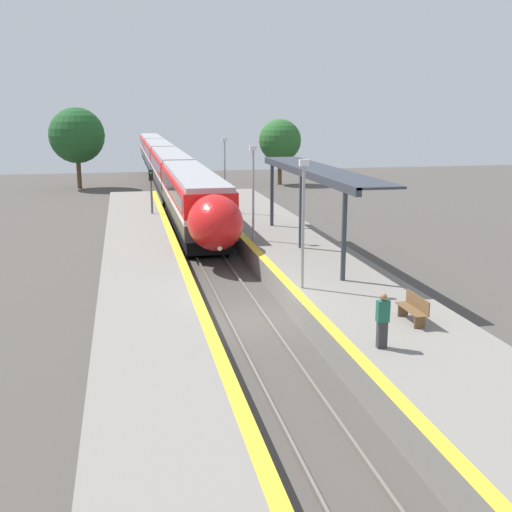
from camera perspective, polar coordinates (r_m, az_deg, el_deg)
ground_plane at (r=24.42m, az=-0.81°, el=-5.74°), size 120.00×120.00×0.00m
rail_left at (r=24.28m, az=-2.49°, el=-5.68°), size 0.08×90.00×0.15m
rail_right at (r=24.54m, az=0.85°, el=-5.47°), size 0.08×90.00×0.15m
train at (r=69.05m, az=-8.11°, el=8.19°), size 2.88×78.99×3.89m
platform_right at (r=25.33m, az=8.45°, el=-3.97°), size 4.88×64.00×1.04m
platform_left at (r=23.88m, az=-9.35°, el=-5.06°), size 3.78×64.00×1.04m
platform_bench at (r=21.56m, az=13.86°, el=-4.50°), size 0.44×1.66×0.89m
person_waiting at (r=18.96m, az=11.18°, el=-5.59°), size 0.36×0.22×1.65m
railway_signal at (r=43.10m, az=-9.28°, el=5.58°), size 0.28×0.28×3.92m
lamppost_near at (r=24.42m, az=4.21°, el=3.63°), size 0.36×0.20×4.96m
lamppost_mid at (r=33.64m, az=-0.25°, el=6.23°), size 0.36×0.20×4.96m
lamppost_far at (r=43.02m, az=-2.80°, el=7.69°), size 0.36×0.20×4.96m
station_canopy at (r=31.81m, az=5.08°, el=7.27°), size 2.02×15.76×3.95m
background_tree_left at (r=66.64m, az=-15.65°, el=10.27°), size 5.44×5.44×7.98m
background_tree_right at (r=67.91m, az=2.15°, el=10.21°), size 4.40×4.40×6.79m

